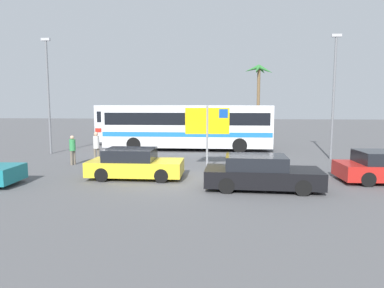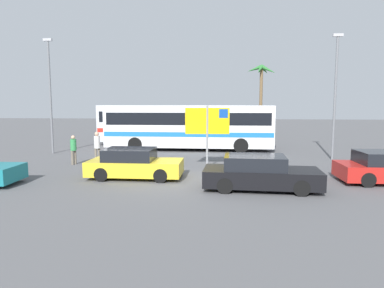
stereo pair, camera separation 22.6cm
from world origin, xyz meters
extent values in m
plane|color=#565659|center=(0.00, 0.00, 0.00)|extent=(120.00, 120.00, 0.00)
cube|color=white|center=(-0.57, 9.90, 1.73)|extent=(11.71, 2.53, 2.90)
cube|color=black|center=(-0.57, 9.90, 2.28)|extent=(11.25, 2.55, 0.84)
cube|color=#1E70B7|center=(-0.57, 9.90, 1.22)|extent=(11.60, 2.55, 0.32)
cylinder|color=black|center=(3.06, 11.03, 0.50)|extent=(1.00, 0.28, 1.00)
cylinder|color=black|center=(3.06, 8.76, 0.50)|extent=(1.00, 0.28, 1.00)
cylinder|color=black|center=(-4.21, 11.03, 0.50)|extent=(1.00, 0.28, 1.00)
cylinder|color=black|center=(-4.21, 8.76, 0.50)|extent=(1.00, 0.28, 1.00)
cube|color=silver|center=(-2.29, 13.15, 1.73)|extent=(11.71, 2.53, 2.90)
cube|color=black|center=(-2.29, 13.15, 2.28)|extent=(11.25, 2.55, 0.84)
cube|color=red|center=(-2.29, 13.15, 1.22)|extent=(11.60, 2.55, 0.32)
cylinder|color=black|center=(1.34, 14.29, 0.50)|extent=(1.00, 0.28, 1.00)
cylinder|color=black|center=(1.34, 12.01, 0.50)|extent=(1.00, 0.28, 1.00)
cylinder|color=black|center=(-5.92, 14.29, 0.50)|extent=(1.00, 0.28, 1.00)
cylinder|color=black|center=(-5.92, 12.01, 0.50)|extent=(1.00, 0.28, 1.00)
cylinder|color=gray|center=(1.08, 2.67, 1.60)|extent=(0.11, 0.11, 3.20)
cube|color=yellow|center=(1.08, 2.67, 2.45)|extent=(2.20, 0.24, 1.30)
cube|color=#1447A8|center=(1.87, 2.73, 2.82)|extent=(0.44, 0.11, 0.44)
cube|color=yellow|center=(-2.01, 0.40, 0.48)|extent=(4.14, 1.84, 0.64)
cube|color=black|center=(-2.26, 0.40, 1.06)|extent=(2.15, 1.69, 0.52)
cylinder|color=black|center=(-0.73, 1.25, 0.30)|extent=(0.60, 0.16, 0.60)
cylinder|color=black|center=(-0.73, -0.44, 0.30)|extent=(0.60, 0.16, 0.60)
cylinder|color=black|center=(-3.29, 1.24, 0.30)|extent=(0.60, 0.16, 0.60)
cylinder|color=black|center=(-3.29, -0.45, 0.30)|extent=(0.60, 0.16, 0.60)
cylinder|color=black|center=(7.57, 1.29, 0.30)|extent=(0.60, 0.17, 0.60)
cylinder|color=black|center=(7.61, -0.46, 0.30)|extent=(0.60, 0.17, 0.60)
cylinder|color=black|center=(-7.35, -0.64, 0.30)|extent=(0.61, 0.18, 0.60)
cube|color=black|center=(3.36, -1.18, 0.48)|extent=(4.49, 1.98, 0.64)
cube|color=black|center=(3.10, -1.16, 1.06)|extent=(2.36, 1.75, 0.52)
cylinder|color=black|center=(4.76, -0.40, 0.30)|extent=(0.61, 0.18, 0.60)
cylinder|color=black|center=(4.70, -2.06, 0.30)|extent=(0.61, 0.18, 0.60)
cylinder|color=black|center=(2.03, -0.29, 0.30)|extent=(0.61, 0.18, 0.60)
cylinder|color=black|center=(1.96, -1.95, 0.30)|extent=(0.61, 0.18, 0.60)
cylinder|color=#706656|center=(-5.14, 3.81, 0.43)|extent=(0.13, 0.13, 0.86)
cylinder|color=#706656|center=(-4.98, 3.90, 0.43)|extent=(0.13, 0.13, 0.86)
cylinder|color=silver|center=(-5.06, 3.85, 1.20)|extent=(0.32, 0.32, 0.68)
sphere|color=tan|center=(-5.06, 3.85, 1.65)|extent=(0.23, 0.23, 0.23)
cylinder|color=#706656|center=(-6.19, 3.51, 0.39)|extent=(0.13, 0.13, 0.77)
cylinder|color=#706656|center=(-6.28, 3.35, 0.39)|extent=(0.13, 0.13, 0.77)
cylinder|color=#338E4C|center=(-6.24, 3.43, 1.08)|extent=(0.32, 0.32, 0.61)
sphere|color=tan|center=(-6.24, 3.43, 1.49)|extent=(0.21, 0.21, 0.21)
cylinder|color=slate|center=(8.33, 6.43, 3.54)|extent=(0.14, 0.14, 7.09)
cube|color=#B2B2B7|center=(8.33, 6.43, 7.19)|extent=(0.56, 0.20, 0.16)
cylinder|color=slate|center=(-9.48, 7.39, 3.65)|extent=(0.14, 0.14, 7.30)
cube|color=#B2B2B7|center=(-9.48, 7.39, 7.40)|extent=(0.56, 0.20, 0.16)
cylinder|color=brown|center=(5.69, 21.81, 3.43)|extent=(0.32, 0.32, 6.86)
cone|color=#2D7533|center=(6.40, 21.91, 6.75)|extent=(1.67, 0.67, 1.03)
cone|color=#2D7533|center=(6.06, 22.44, 6.77)|extent=(1.20, 1.63, 0.99)
cone|color=#2D7533|center=(5.62, 22.55, 6.81)|extent=(0.58, 1.67, 0.92)
cone|color=#2D7533|center=(4.99, 22.10, 6.84)|extent=(1.68, 1.04, 0.86)
cone|color=#2D7533|center=(5.05, 21.41, 6.82)|extent=(1.62, 1.24, 0.89)
cone|color=#2D7533|center=(5.45, 21.13, 6.73)|extent=(0.95, 1.67, 1.07)
cone|color=#2D7533|center=(6.23, 21.34, 6.73)|extent=(1.52, 1.38, 1.06)
camera|label=1|loc=(1.67, -14.36, 3.31)|focal=32.04mm
camera|label=2|loc=(1.90, -14.34, 3.31)|focal=32.04mm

